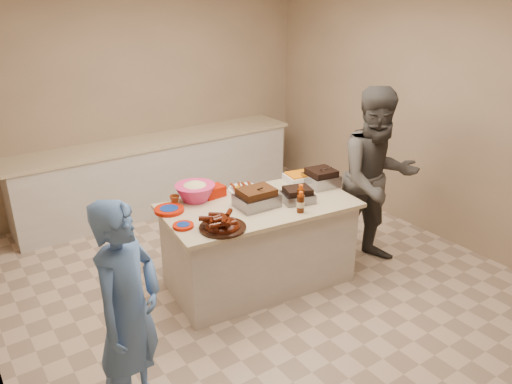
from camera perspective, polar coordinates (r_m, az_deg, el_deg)
room at (r=4.85m, az=0.29°, el=-10.40°), size 4.50×5.00×2.70m
back_counter at (r=6.40m, az=-11.10°, el=2.07°), size 3.60×0.64×0.90m
island at (r=4.88m, az=0.34°, el=-10.20°), size 1.82×1.10×0.82m
rib_platter at (r=4.05m, az=-3.83°, el=-4.20°), size 0.40×0.40×0.15m
pulled_pork_tray at (r=4.45m, az=0.08°, el=-1.64°), size 0.37×0.29×0.11m
brisket_tray at (r=4.56m, az=4.75°, el=-1.08°), size 0.33×0.30×0.08m
roasting_pan at (r=4.95m, az=7.41°, el=0.75°), size 0.32×0.32×0.12m
coleslaw_bowl at (r=4.61m, az=-6.92°, el=-0.90°), size 0.41×0.41×0.25m
sausage_plate at (r=4.80m, az=-1.31°, el=0.23°), size 0.41×0.41×0.05m
mac_cheese_dish at (r=5.05m, az=5.22°, el=1.32°), size 0.36×0.29×0.09m
bbq_bottle_a at (r=4.35m, az=5.08°, el=-2.30°), size 0.07×0.07×0.19m
bbq_bottle_b at (r=4.47m, az=5.08°, el=-1.57°), size 0.08×0.08×0.20m
mustard_bottle at (r=4.65m, az=-2.10°, el=-0.52°), size 0.05×0.05×0.12m
sauce_bowl at (r=4.61m, az=-0.85°, el=-0.74°), size 0.15×0.06×0.14m
plate_stack_large at (r=4.41m, az=-9.88°, el=-2.22°), size 0.29×0.29×0.03m
plate_stack_small at (r=4.11m, az=-8.31°, el=-3.99°), size 0.19×0.19×0.02m
plastic_cup at (r=4.55m, az=-9.26°, el=-1.37°), size 0.10×0.09×0.09m
basket_stack at (r=4.67m, az=-4.87°, el=-0.49°), size 0.21×0.16×0.10m
guest_gray at (r=5.35m, az=12.73°, el=-7.61°), size 1.39×1.98×0.68m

